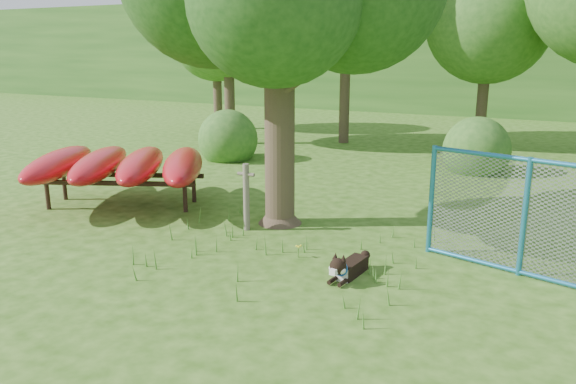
% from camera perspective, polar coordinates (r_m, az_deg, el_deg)
% --- Properties ---
extents(ground, '(80.00, 80.00, 0.00)m').
position_cam_1_polar(ground, '(8.54, -4.87, -8.17)').
color(ground, '#285210').
rests_on(ground, ground).
extents(wooden_post, '(0.34, 0.12, 1.25)m').
position_cam_1_polar(wooden_post, '(10.28, -4.26, -0.34)').
color(wooden_post, brown).
rests_on(wooden_post, ground).
extents(kayak_rack, '(4.82, 4.34, 1.16)m').
position_cam_1_polar(kayak_rack, '(12.34, -16.66, 2.67)').
color(kayak_rack, black).
rests_on(kayak_rack, ground).
extents(husky_dog, '(0.34, 1.04, 0.46)m').
position_cam_1_polar(husky_dog, '(8.30, 6.04, -7.63)').
color(husky_dog, black).
rests_on(husky_dog, ground).
extents(fence_section, '(2.96, 0.88, 2.96)m').
position_cam_1_polar(fence_section, '(8.82, 22.88, -2.40)').
color(fence_section, teal).
rests_on(fence_section, ground).
extents(wildflower_clump, '(0.10, 0.08, 0.22)m').
position_cam_1_polar(wildflower_clump, '(9.04, 1.04, -5.63)').
color(wildflower_clump, '#4A822A').
rests_on(wildflower_clump, ground).
extents(bg_tree_a, '(4.40, 4.40, 6.70)m').
position_cam_1_polar(bg_tree_a, '(19.85, -6.18, 17.81)').
color(bg_tree_a, '#3B2D20').
rests_on(bg_tree_a, ground).
extents(bg_tree_c, '(4.00, 4.00, 6.12)m').
position_cam_1_polar(bg_tree_c, '(19.89, 19.74, 15.99)').
color(bg_tree_c, '#3B2D20').
rests_on(bg_tree_c, ground).
extents(bg_tree_f, '(3.60, 3.60, 5.55)m').
position_cam_1_polar(bg_tree_f, '(23.70, -7.35, 15.38)').
color(bg_tree_f, '#3B2D20').
rests_on(bg_tree_f, ground).
extents(shrub_left, '(1.80, 1.80, 1.80)m').
position_cam_1_polar(shrub_left, '(17.21, -6.07, 3.35)').
color(shrub_left, '#2C5D1E').
rests_on(shrub_left, ground).
extents(shrub_mid, '(1.80, 1.80, 1.80)m').
position_cam_1_polar(shrub_mid, '(16.18, 18.43, 1.98)').
color(shrub_mid, '#2C5D1E').
rests_on(shrub_mid, ground).
extents(wooded_hillside, '(80.00, 12.00, 6.00)m').
position_cam_1_polar(wooded_hillside, '(34.95, 20.38, 13.06)').
color(wooded_hillside, '#2C5D1E').
rests_on(wooded_hillside, ground).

